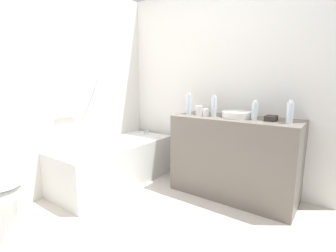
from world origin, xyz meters
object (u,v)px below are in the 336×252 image
object	(u,v)px
sink_faucet	(243,113)
water_bottle_3	(290,113)
sink_basin	(237,115)
amenity_basket	(271,118)
drinking_glass_1	(199,110)
water_bottle_1	(189,104)
bathtub	(115,161)
water_bottle_0	(255,111)
drinking_glass_0	(206,112)
water_bottle_2	(214,106)

from	to	relation	value
sink_faucet	water_bottle_3	bearing A→B (deg)	-116.16
sink_basin	amenity_basket	bearing A→B (deg)	-90.12
water_bottle_3	drinking_glass_1	xyz separation A→B (m)	(0.02, 0.93, -0.05)
water_bottle_1	bathtub	bearing A→B (deg)	123.37
sink_basin	water_bottle_3	bearing A→B (deg)	-97.85
drinking_glass_1	amenity_basket	bearing A→B (deg)	-86.54
water_bottle_1	drinking_glass_1	world-z (taller)	water_bottle_1
sink_faucet	bathtub	bearing A→B (deg)	118.95
sink_basin	drinking_glass_1	xyz separation A→B (m)	(-0.05, 0.42, 0.02)
bathtub	sink_faucet	xyz separation A→B (m)	(0.72, -1.30, 0.62)
water_bottle_0	water_bottle_1	size ratio (longest dim) A/B	0.79
water_bottle_1	water_bottle_3	xyz separation A→B (m)	(-0.02, -1.07, -0.02)
sink_basin	drinking_glass_1	size ratio (longest dim) A/B	2.89
bathtub	water_bottle_3	size ratio (longest dim) A/B	7.05
bathtub	drinking_glass_0	distance (m)	1.25
sink_basin	water_bottle_2	size ratio (longest dim) A/B	1.31
drinking_glass_0	water_bottle_2	bearing A→B (deg)	-64.20
drinking_glass_1	water_bottle_2	bearing A→B (deg)	-92.04
sink_basin	drinking_glass_0	distance (m)	0.32
sink_basin	sink_faucet	xyz separation A→B (m)	(0.18, 0.00, -0.00)
sink_basin	water_bottle_3	xyz separation A→B (m)	(-0.07, -0.51, 0.07)
water_bottle_3	water_bottle_0	bearing A→B (deg)	85.12
sink_faucet	water_bottle_2	bearing A→B (deg)	134.55
sink_faucet	amenity_basket	distance (m)	0.39
sink_basin	drinking_glass_0	size ratio (longest dim) A/B	3.68
water_bottle_2	amenity_basket	xyz separation A→B (m)	(0.05, -0.58, -0.08)
water_bottle_2	water_bottle_1	bearing A→B (deg)	89.35
water_bottle_0	water_bottle_1	xyz separation A→B (m)	(-0.01, 0.75, 0.03)
water_bottle_1	amenity_basket	distance (m)	0.90
drinking_glass_1	amenity_basket	distance (m)	0.76
water_bottle_1	sink_basin	bearing A→B (deg)	-84.91
drinking_glass_0	amenity_basket	distance (m)	0.66
water_bottle_0	water_bottle_2	size ratio (longest dim) A/B	0.84
sink_faucet	sink_basin	bearing A→B (deg)	180.00
sink_basin	drinking_glass_0	world-z (taller)	drinking_glass_0
amenity_basket	water_bottle_3	bearing A→B (deg)	-112.17
water_bottle_3	drinking_glass_1	world-z (taller)	water_bottle_3
drinking_glass_0	amenity_basket	bearing A→B (deg)	-82.30
drinking_glass_0	water_bottle_0	bearing A→B (deg)	-84.86
water_bottle_0	amenity_basket	bearing A→B (deg)	-73.79
water_bottle_0	drinking_glass_1	bearing A→B (deg)	90.31
drinking_glass_0	amenity_basket	xyz separation A→B (m)	(0.09, -0.65, -0.02)
water_bottle_1	water_bottle_2	distance (m)	0.32
bathtub	drinking_glass_1	world-z (taller)	bathtub
water_bottle_1	amenity_basket	bearing A→B (deg)	-86.88
water_bottle_0	sink_basin	bearing A→B (deg)	77.37
sink_basin	sink_faucet	distance (m)	0.18
water_bottle_0	drinking_glass_0	xyz separation A→B (m)	(-0.05, 0.51, -0.05)
sink_faucet	water_bottle_0	distance (m)	0.30
sink_basin	water_bottle_1	distance (m)	0.57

